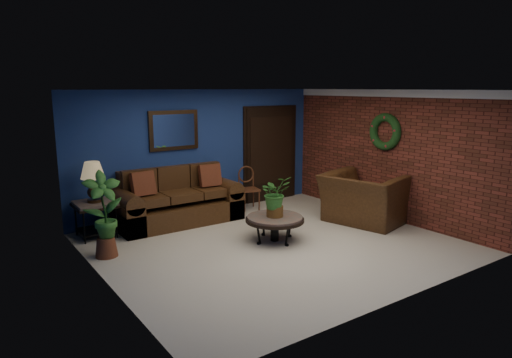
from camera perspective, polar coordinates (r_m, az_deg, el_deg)
floor at (r=7.62m, az=2.29°, el=-8.08°), size 5.50×5.50×0.00m
wall_back at (r=9.39m, az=-6.91°, el=3.42°), size 5.50×0.04×2.50m
wall_left at (r=6.08m, az=-18.76°, el=-1.49°), size 0.04×5.00×2.50m
wall_right_brick at (r=9.21m, az=16.15°, el=2.89°), size 0.04×5.00×2.50m
ceiling at (r=7.19m, az=2.45°, el=11.06°), size 5.50×5.00×0.02m
crown_molding at (r=9.10m, az=16.44°, el=10.24°), size 0.03×5.00×0.14m
wall_mirror at (r=9.04m, az=-10.23°, el=6.01°), size 1.02×0.06×0.77m
closet_door at (r=10.32m, az=1.81°, el=3.09°), size 1.44×0.06×2.18m
wreath at (r=9.14m, az=15.82°, el=5.69°), size 0.16×0.72×0.72m
sofa at (r=8.87m, az=-9.92°, el=-3.11°), size 2.35×1.02×1.06m
coffee_table at (r=7.67m, az=2.36°, el=-5.11°), size 0.98×0.98×0.42m
end_table at (r=8.30m, az=-19.45°, el=-3.68°), size 0.68×0.68×0.62m
table_lamp at (r=8.17m, az=-19.71°, el=0.24°), size 0.40×0.40×0.67m
side_chair at (r=9.65m, az=-1.02°, el=-0.75°), size 0.46×0.46×0.90m
armchair at (r=8.91m, az=13.40°, el=-2.37°), size 1.57×1.70×0.94m
coffee_plant at (r=7.56m, az=2.39°, el=-1.96°), size 0.54×0.48×0.69m
floor_plant at (r=9.68m, az=10.06°, el=-1.17°), size 0.46×0.40×0.88m
tall_plant at (r=7.23m, az=-18.48°, el=-3.91°), size 0.57×0.39×1.33m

